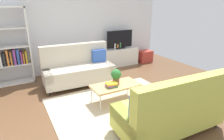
{
  "coord_description": "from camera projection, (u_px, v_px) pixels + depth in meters",
  "views": [
    {
      "loc": [
        -1.9,
        -3.27,
        2.16
      ],
      "look_at": [
        0.18,
        0.5,
        0.65
      ],
      "focal_mm": 30.35,
      "sensor_mm": 36.0,
      "label": 1
    }
  ],
  "objects": [
    {
      "name": "ground_plane",
      "position": [
        116.0,
        105.0,
        4.28
      ],
      "size": [
        7.68,
        7.68,
        0.0
      ],
      "primitive_type": "plane",
      "color": "brown"
    },
    {
      "name": "wall_far",
      "position": [
        73.0,
        27.0,
        6.11
      ],
      "size": [
        6.4,
        0.12,
        2.9
      ],
      "primitive_type": "cube",
      "color": "silver",
      "rests_on": "ground_plane"
    },
    {
      "name": "area_rug",
      "position": [
        118.0,
        105.0,
        4.25
      ],
      "size": [
        2.9,
        2.2,
        0.01
      ],
      "primitive_type": "cube",
      "color": "beige",
      "rests_on": "ground_plane"
    },
    {
      "name": "couch_beige",
      "position": [
        78.0,
        69.0,
        5.29
      ],
      "size": [
        1.94,
        0.93,
        1.1
      ],
      "rotation": [
        0.0,
        0.0,
        3.1
      ],
      "color": "beige",
      "rests_on": "ground_plane"
    },
    {
      "name": "couch_green",
      "position": [
        171.0,
        110.0,
        3.25
      ],
      "size": [
        1.94,
        0.94,
        1.1
      ],
      "rotation": [
        0.0,
        0.0,
        -0.05
      ],
      "color": "#C1CC51",
      "rests_on": "ground_plane"
    },
    {
      "name": "coffee_table",
      "position": [
        116.0,
        86.0,
        4.31
      ],
      "size": [
        1.1,
        0.56,
        0.42
      ],
      "color": "tan",
      "rests_on": "ground_plane"
    },
    {
      "name": "tv_console",
      "position": [
        119.0,
        57.0,
        6.92
      ],
      "size": [
        1.4,
        0.44,
        0.64
      ],
      "primitive_type": "cube",
      "color": "silver",
      "rests_on": "ground_plane"
    },
    {
      "name": "tv",
      "position": [
        120.0,
        40.0,
        6.69
      ],
      "size": [
        1.0,
        0.2,
        0.64
      ],
      "color": "black",
      "rests_on": "tv_console"
    },
    {
      "name": "bookshelf",
      "position": [
        8.0,
        50.0,
        5.12
      ],
      "size": [
        1.1,
        0.36,
        2.1
      ],
      "color": "white",
      "rests_on": "ground_plane"
    },
    {
      "name": "storage_trunk",
      "position": [
        145.0,
        56.0,
        7.37
      ],
      "size": [
        0.52,
        0.4,
        0.44
      ],
      "primitive_type": "cube",
      "color": "#B2382D",
      "rests_on": "ground_plane"
    },
    {
      "name": "potted_plant",
      "position": [
        116.0,
        75.0,
        4.32
      ],
      "size": [
        0.24,
        0.24,
        0.34
      ],
      "color": "brown",
      "rests_on": "coffee_table"
    },
    {
      "name": "table_book_0",
      "position": [
        112.0,
        86.0,
        4.19
      ],
      "size": [
        0.27,
        0.22,
        0.03
      ],
      "primitive_type": "cube",
      "rotation": [
        0.0,
        0.0,
        -0.18
      ],
      "color": "#3F8C4C",
      "rests_on": "coffee_table"
    },
    {
      "name": "table_book_1",
      "position": [
        112.0,
        85.0,
        4.18
      ],
      "size": [
        0.26,
        0.21,
        0.03
      ],
      "primitive_type": "cube",
      "rotation": [
        0.0,
        0.0,
        0.15
      ],
      "color": "purple",
      "rests_on": "table_book_0"
    },
    {
      "name": "table_book_2",
      "position": [
        112.0,
        84.0,
        4.17
      ],
      "size": [
        0.26,
        0.21,
        0.04
      ],
      "primitive_type": "cube",
      "rotation": [
        0.0,
        0.0,
        -0.15
      ],
      "color": "gold",
      "rests_on": "table_book_1"
    },
    {
      "name": "vase_0",
      "position": [
        104.0,
        47.0,
        6.56
      ],
      "size": [
        0.13,
        0.13,
        0.17
      ],
      "primitive_type": "cylinder",
      "color": "silver",
      "rests_on": "tv_console"
    },
    {
      "name": "vase_1",
      "position": [
        109.0,
        47.0,
        6.66
      ],
      "size": [
        0.12,
        0.12,
        0.13
      ],
      "primitive_type": "cylinder",
      "color": "silver",
      "rests_on": "tv_console"
    },
    {
      "name": "bottle_0",
      "position": [
        115.0,
        46.0,
        6.65
      ],
      "size": [
        0.06,
        0.06,
        0.2
      ],
      "primitive_type": "cylinder",
      "color": "silver",
      "rests_on": "tv_console"
    },
    {
      "name": "bottle_1",
      "position": [
        118.0,
        47.0,
        6.71
      ],
      "size": [
        0.06,
        0.06,
        0.16
      ],
      "primitive_type": "cylinder",
      "color": "orange",
      "rests_on": "tv_console"
    },
    {
      "name": "bottle_2",
      "position": [
        120.0,
        45.0,
        6.75
      ],
      "size": [
        0.05,
        0.05,
        0.22
      ],
      "primitive_type": "cylinder",
      "color": "#3F8C4C",
      "rests_on": "tv_console"
    }
  ]
}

